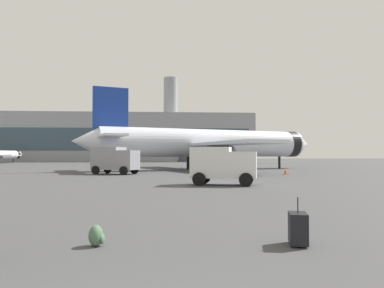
{
  "coord_description": "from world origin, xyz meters",
  "views": [
    {
      "loc": [
        0.15,
        -3.05,
        2.07
      ],
      "look_at": [
        2.39,
        29.06,
        3.0
      ],
      "focal_mm": 34.97,
      "sensor_mm": 36.0,
      "label": 1
    }
  ],
  "objects_px": {
    "safety_cone_near": "(220,166)",
    "safety_cone_far": "(286,171)",
    "safety_cone_mid": "(226,172)",
    "airplane_at_gate": "(207,143)",
    "service_truck": "(115,159)",
    "cargo_van": "(223,164)",
    "rolling_suitcase": "(298,228)",
    "traveller_backpack": "(96,236)"
  },
  "relations": [
    {
      "from": "service_truck",
      "to": "safety_cone_far",
      "type": "bearing_deg",
      "value": -4.34
    },
    {
      "from": "safety_cone_mid",
      "to": "safety_cone_far",
      "type": "xyz_separation_m",
      "value": [
        6.78,
        2.17,
        -0.0
      ]
    },
    {
      "from": "safety_cone_mid",
      "to": "safety_cone_far",
      "type": "distance_m",
      "value": 7.12
    },
    {
      "from": "service_truck",
      "to": "traveller_backpack",
      "type": "distance_m",
      "value": 31.99
    },
    {
      "from": "cargo_van",
      "to": "safety_cone_far",
      "type": "xyz_separation_m",
      "value": [
        8.82,
        13.62,
        -1.07
      ]
    },
    {
      "from": "safety_cone_mid",
      "to": "rolling_suitcase",
      "type": "bearing_deg",
      "value": -95.84
    },
    {
      "from": "cargo_van",
      "to": "safety_cone_mid",
      "type": "bearing_deg",
      "value": 79.92
    },
    {
      "from": "service_truck",
      "to": "cargo_van",
      "type": "distance_m",
      "value": 17.68
    },
    {
      "from": "airplane_at_gate",
      "to": "cargo_van",
      "type": "distance_m",
      "value": 26.18
    },
    {
      "from": "safety_cone_mid",
      "to": "service_truck",
      "type": "bearing_deg",
      "value": 162.69
    },
    {
      "from": "service_truck",
      "to": "rolling_suitcase",
      "type": "distance_m",
      "value": 33.09
    },
    {
      "from": "airplane_at_gate",
      "to": "safety_cone_mid",
      "type": "relative_size",
      "value": 44.3
    },
    {
      "from": "safety_cone_far",
      "to": "rolling_suitcase",
      "type": "relative_size",
      "value": 0.71
    },
    {
      "from": "rolling_suitcase",
      "to": "cargo_van",
      "type": "bearing_deg",
      "value": 87.07
    },
    {
      "from": "service_truck",
      "to": "cargo_van",
      "type": "xyz_separation_m",
      "value": [
        9.35,
        -15.0,
        -0.16
      ]
    },
    {
      "from": "traveller_backpack",
      "to": "safety_cone_mid",
      "type": "bearing_deg",
      "value": 75.1
    },
    {
      "from": "airplane_at_gate",
      "to": "safety_cone_near",
      "type": "height_order",
      "value": "airplane_at_gate"
    },
    {
      "from": "safety_cone_far",
      "to": "rolling_suitcase",
      "type": "height_order",
      "value": "rolling_suitcase"
    },
    {
      "from": "rolling_suitcase",
      "to": "traveller_backpack",
      "type": "distance_m",
      "value": 4.6
    },
    {
      "from": "rolling_suitcase",
      "to": "safety_cone_mid",
      "type": "bearing_deg",
      "value": 84.16
    },
    {
      "from": "cargo_van",
      "to": "safety_cone_near",
      "type": "xyz_separation_m",
      "value": [
        4.45,
        32.33,
        -1.07
      ]
    },
    {
      "from": "rolling_suitcase",
      "to": "traveller_backpack",
      "type": "bearing_deg",
      "value": 177.09
    },
    {
      "from": "cargo_van",
      "to": "traveller_backpack",
      "type": "relative_size",
      "value": 9.94
    },
    {
      "from": "service_truck",
      "to": "cargo_van",
      "type": "height_order",
      "value": "service_truck"
    },
    {
      "from": "safety_cone_far",
      "to": "traveller_backpack",
      "type": "distance_m",
      "value": 33.54
    },
    {
      "from": "safety_cone_near",
      "to": "traveller_backpack",
      "type": "bearing_deg",
      "value": -101.42
    },
    {
      "from": "airplane_at_gate",
      "to": "safety_cone_near",
      "type": "xyz_separation_m",
      "value": [
        2.73,
        6.29,
        -3.28
      ]
    },
    {
      "from": "safety_cone_far",
      "to": "traveller_backpack",
      "type": "height_order",
      "value": "safety_cone_far"
    },
    {
      "from": "cargo_van",
      "to": "safety_cone_near",
      "type": "bearing_deg",
      "value": 82.17
    },
    {
      "from": "safety_cone_near",
      "to": "safety_cone_mid",
      "type": "relative_size",
      "value": 0.98
    },
    {
      "from": "safety_cone_near",
      "to": "rolling_suitcase",
      "type": "distance_m",
      "value": 49.57
    },
    {
      "from": "safety_cone_near",
      "to": "safety_cone_far",
      "type": "height_order",
      "value": "safety_cone_far"
    },
    {
      "from": "service_truck",
      "to": "safety_cone_far",
      "type": "distance_m",
      "value": 18.26
    },
    {
      "from": "rolling_suitcase",
      "to": "safety_cone_near",
      "type": "bearing_deg",
      "value": 83.84
    },
    {
      "from": "airplane_at_gate",
      "to": "cargo_van",
      "type": "height_order",
      "value": "airplane_at_gate"
    },
    {
      "from": "service_truck",
      "to": "safety_cone_far",
      "type": "relative_size",
      "value": 6.8
    },
    {
      "from": "airplane_at_gate",
      "to": "safety_cone_near",
      "type": "relative_size",
      "value": 45.43
    },
    {
      "from": "service_truck",
      "to": "cargo_van",
      "type": "relative_size",
      "value": 1.11
    },
    {
      "from": "service_truck",
      "to": "traveller_backpack",
      "type": "height_order",
      "value": "service_truck"
    },
    {
      "from": "airplane_at_gate",
      "to": "rolling_suitcase",
      "type": "xyz_separation_m",
      "value": [
        -2.59,
        -42.99,
        -3.27
      ]
    },
    {
      "from": "cargo_van",
      "to": "safety_cone_near",
      "type": "distance_m",
      "value": 32.65
    },
    {
      "from": "safety_cone_far",
      "to": "safety_cone_mid",
      "type": "bearing_deg",
      "value": -162.26
    }
  ]
}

